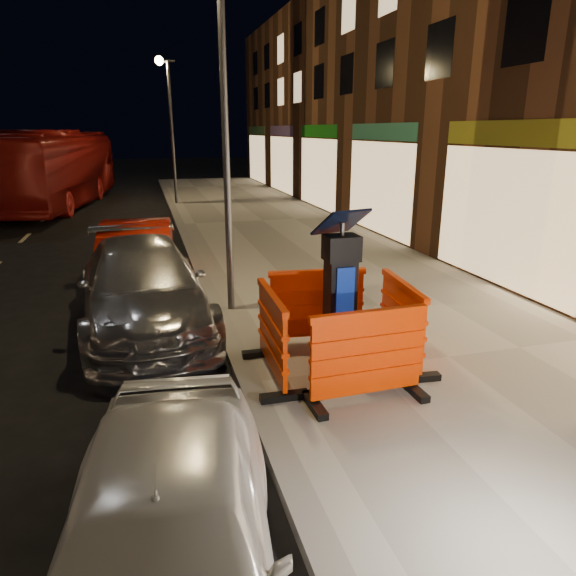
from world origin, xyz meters
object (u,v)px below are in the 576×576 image
object	(u,v)px
car_silver	(146,326)
car_red	(140,287)
barrier_bldgside	(401,322)
bus_doubledecker	(59,207)
barrier_front	(367,356)
barrier_kerbside	(272,336)
parking_kiosk	(340,296)
barrier_back	(317,307)

from	to	relation	value
car_silver	car_red	distance (m)	2.47
barrier_bldgside	bus_doubledecker	bearing A→B (deg)	25.77
barrier_front	bus_doubledecker	size ratio (longest dim) A/B	0.13
barrier_kerbside	car_red	bearing A→B (deg)	19.73
barrier_front	car_red	bearing A→B (deg)	111.82
parking_kiosk	barrier_front	distance (m)	1.06
barrier_kerbside	car_silver	bearing A→B (deg)	31.76
barrier_front	car_silver	size ratio (longest dim) A/B	0.30
barrier_kerbside	bus_doubledecker	size ratio (longest dim) A/B	0.13
bus_doubledecker	car_silver	bearing A→B (deg)	-69.43
barrier_bldgside	bus_doubledecker	distance (m)	20.52
barrier_kerbside	car_red	size ratio (longest dim) A/B	0.35
bus_doubledecker	parking_kiosk	bearing A→B (deg)	-63.95
barrier_kerbside	car_silver	distance (m)	3.33
parking_kiosk	car_silver	xyz separation A→B (m)	(-2.59, 2.80, -1.21)
car_silver	barrier_front	bearing A→B (deg)	-59.34
car_red	bus_doubledecker	bearing A→B (deg)	107.80
barrier_front	barrier_back	xyz separation A→B (m)	(0.00, 1.90, 0.00)
barrier_kerbside	bus_doubledecker	bearing A→B (deg)	16.65
barrier_bldgside	car_red	distance (m)	6.45
car_silver	bus_doubledecker	xyz separation A→B (m)	(-3.62, 16.42, 0.00)
parking_kiosk	car_red	world-z (taller)	parking_kiosk
barrier_front	car_red	world-z (taller)	barrier_front
barrier_back	bus_doubledecker	world-z (taller)	bus_doubledecker
parking_kiosk	barrier_front	world-z (taller)	parking_kiosk
parking_kiosk	car_red	distance (m)	6.04
barrier_bldgside	car_red	bearing A→B (deg)	40.06
barrier_front	car_silver	xyz separation A→B (m)	(-2.59, 3.75, -0.74)
parking_kiosk	car_red	size ratio (longest dim) A/B	0.49
car_silver	barrier_kerbside	bearing A→B (deg)	-63.59
barrier_front	barrier_back	distance (m)	1.90
barrier_front	barrier_kerbside	distance (m)	1.34
barrier_kerbside	barrier_back	bearing A→B (deg)	-43.67
barrier_front	car_silver	world-z (taller)	barrier_front
barrier_kerbside	bus_doubledecker	distance (m)	19.94
barrier_back	barrier_bldgside	bearing A→B (deg)	-38.67
car_silver	car_red	size ratio (longest dim) A/B	1.17
car_red	bus_doubledecker	size ratio (longest dim) A/B	0.36
barrier_kerbside	barrier_bldgside	world-z (taller)	same
barrier_bldgside	car_red	world-z (taller)	barrier_bldgside
barrier_front	barrier_bldgside	world-z (taller)	same
barrier_back	barrier_kerbside	world-z (taller)	same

